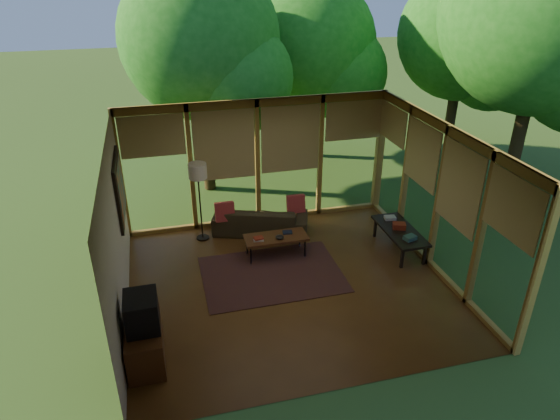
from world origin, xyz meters
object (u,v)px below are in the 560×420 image
object	(u,v)px
sofa	(261,219)
television	(142,312)
media_cabinet	(145,343)
coffee_table	(276,238)
floor_lamp	(198,175)
side_console	(400,232)

from	to	relation	value
sofa	television	size ratio (longest dim) A/B	3.54
media_cabinet	television	distance (m)	0.55
coffee_table	media_cabinet	bearing A→B (deg)	-137.59
floor_lamp	coffee_table	world-z (taller)	floor_lamp
side_console	media_cabinet	bearing A→B (deg)	-158.99
sofa	floor_lamp	distance (m)	1.66
side_console	floor_lamp	bearing A→B (deg)	158.98
media_cabinet	television	xyz separation A→B (m)	(0.02, 0.00, 0.55)
television	coffee_table	distance (m)	3.37
media_cabinet	side_console	bearing A→B (deg)	21.01
floor_lamp	media_cabinet	bearing A→B (deg)	-109.74
television	floor_lamp	world-z (taller)	floor_lamp
media_cabinet	coffee_table	bearing A→B (deg)	42.41
coffee_table	side_console	size ratio (longest dim) A/B	0.86
media_cabinet	side_console	distance (m)	5.22
media_cabinet	television	bearing A→B (deg)	0.00
television	floor_lamp	distance (m)	3.53
sofa	media_cabinet	distance (m)	4.07
sofa	media_cabinet	world-z (taller)	media_cabinet
media_cabinet	coffee_table	size ratio (longest dim) A/B	0.83
sofa	television	bearing A→B (deg)	73.57
television	sofa	bearing A→B (deg)	54.01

